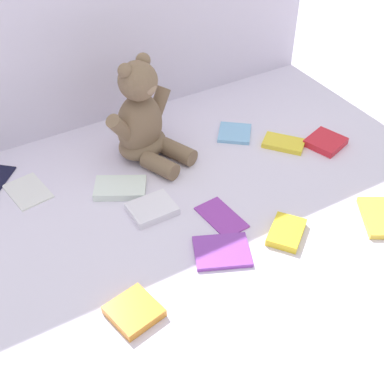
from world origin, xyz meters
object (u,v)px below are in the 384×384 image
(book_case_3, at_px, (284,143))
(book_case_2, at_px, (235,133))
(book_case_0, at_px, (286,232))
(book_case_5, at_px, (120,188))
(book_case_1, at_px, (152,209))
(book_case_6, at_px, (380,217))
(book_case_7, at_px, (221,217))
(book_case_10, at_px, (222,251))
(teddy_bear, at_px, (142,122))
(book_case_11, at_px, (326,142))
(book_case_8, at_px, (134,311))
(book_case_9, at_px, (28,191))

(book_case_3, bearing_deg, book_case_2, -91.16)
(book_case_0, relative_size, book_case_5, 0.80)
(book_case_1, distance_m, book_case_6, 0.55)
(book_case_7, distance_m, book_case_10, 0.11)
(teddy_bear, height_order, book_case_3, teddy_bear)
(book_case_3, bearing_deg, book_case_11, 111.42)
(teddy_bear, relative_size, book_case_2, 2.97)
(book_case_5, xyz_separation_m, book_case_10, (0.11, -0.31, -0.00))
(book_case_8, relative_size, book_case_11, 0.98)
(book_case_1, distance_m, book_case_11, 0.55)
(book_case_2, relative_size, book_case_7, 0.74)
(book_case_2, bearing_deg, book_case_9, -146.52)
(book_case_6, distance_m, book_case_9, 0.88)
(book_case_10, bearing_deg, book_case_0, 104.00)
(book_case_0, height_order, book_case_11, same)
(book_case_11, bearing_deg, book_case_1, 71.85)
(book_case_11, bearing_deg, book_case_7, 85.88)
(book_case_2, relative_size, book_case_11, 0.99)
(book_case_0, distance_m, book_case_1, 0.33)
(book_case_0, distance_m, book_case_7, 0.16)
(teddy_bear, relative_size, book_case_5, 2.18)
(book_case_1, xyz_separation_m, book_case_8, (-0.17, -0.25, 0.00))
(book_case_0, height_order, book_case_10, book_case_0)
(book_case_2, distance_m, book_case_5, 0.40)
(book_case_0, relative_size, book_case_8, 1.09)
(book_case_2, bearing_deg, book_case_0, -68.53)
(teddy_bear, bearing_deg, book_case_5, -160.38)
(book_case_10, bearing_deg, book_case_3, 148.48)
(teddy_bear, distance_m, book_case_9, 0.35)
(teddy_bear, xyz_separation_m, book_case_0, (0.15, -0.45, -0.10))
(book_case_1, bearing_deg, book_case_7, 51.81)
(book_case_3, xyz_separation_m, book_case_10, (-0.37, -0.26, -0.00))
(book_case_0, relative_size, book_case_2, 1.09)
(book_case_5, distance_m, book_case_11, 0.60)
(book_case_2, bearing_deg, book_case_6, -39.21)
(book_case_2, distance_m, book_case_7, 0.36)
(book_case_2, xyz_separation_m, book_case_3, (0.09, -0.11, 0.00))
(book_case_2, bearing_deg, book_case_3, -13.07)
(book_case_8, bearing_deg, book_case_2, -152.73)
(book_case_3, distance_m, book_case_7, 0.35)
(book_case_6, xyz_separation_m, book_case_10, (-0.39, 0.10, -0.00))
(teddy_bear, bearing_deg, book_case_7, -104.64)
(book_case_3, xyz_separation_m, book_case_11, (0.10, -0.06, 0.00))
(book_case_0, bearing_deg, teddy_bear, -19.60)
(book_case_10, bearing_deg, teddy_bear, -158.32)
(book_case_6, distance_m, book_case_7, 0.38)
(book_case_11, bearing_deg, book_case_8, 91.15)
(teddy_bear, bearing_deg, book_case_10, -114.58)
(book_case_5, xyz_separation_m, book_case_7, (0.17, -0.21, -0.01))
(book_case_2, bearing_deg, book_case_1, -115.65)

